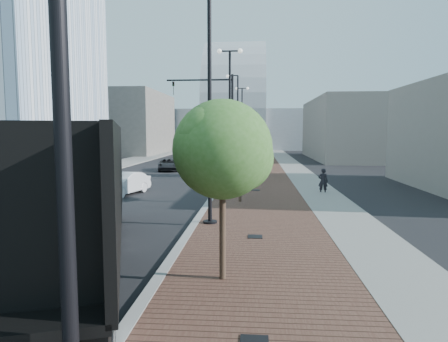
# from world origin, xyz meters

# --- Properties ---
(sidewalk) EXTENTS (7.00, 140.00, 0.12)m
(sidewalk) POSITION_xyz_m (3.50, 40.00, 0.06)
(sidewalk) COLOR #4C2D23
(sidewalk) RESTS_ON ground
(concrete_strip) EXTENTS (2.40, 140.00, 0.13)m
(concrete_strip) POSITION_xyz_m (6.20, 40.00, 0.07)
(concrete_strip) COLOR slate
(concrete_strip) RESTS_ON ground
(curb) EXTENTS (0.30, 140.00, 0.14)m
(curb) POSITION_xyz_m (0.00, 40.00, 0.07)
(curb) COLOR gray
(curb) RESTS_ON ground
(west_sidewalk) EXTENTS (4.00, 140.00, 0.12)m
(west_sidewalk) POSITION_xyz_m (-13.00, 40.00, 0.06)
(west_sidewalk) COLOR slate
(west_sidewalk) RESTS_ON ground
(dump_truck) EXTENTS (7.10, 14.14, 3.89)m
(dump_truck) POSITION_xyz_m (-3.26, 6.34, 1.64)
(dump_truck) COLOR black
(dump_truck) RESTS_ON ground
(white_sedan) EXTENTS (2.39, 4.21, 1.31)m
(white_sedan) POSITION_xyz_m (-5.39, 17.42, 0.66)
(white_sedan) COLOR silver
(white_sedan) RESTS_ON ground
(dark_car_mid) EXTENTS (2.63, 4.44, 1.16)m
(dark_car_mid) POSITION_xyz_m (-5.84, 31.92, 0.58)
(dark_car_mid) COLOR black
(dark_car_mid) RESTS_ON ground
(dark_car_far) EXTENTS (3.54, 5.55, 1.50)m
(dark_car_far) POSITION_xyz_m (-4.12, 42.82, 0.75)
(dark_car_far) COLOR black
(dark_car_far) RESTS_ON ground
(pedestrian) EXTENTS (0.64, 0.49, 1.56)m
(pedestrian) POSITION_xyz_m (6.40, 18.45, 0.78)
(pedestrian) COLOR black
(pedestrian) RESTS_ON ground
(streetlight_0) EXTENTS (1.72, 0.56, 9.28)m
(streetlight_0) POSITION_xyz_m (0.60, -2.00, 4.82)
(streetlight_0) COLOR black
(streetlight_0) RESTS_ON ground
(streetlight_1) EXTENTS (1.44, 0.56, 9.21)m
(streetlight_1) POSITION_xyz_m (0.49, 10.00, 4.34)
(streetlight_1) COLOR black
(streetlight_1) RESTS_ON ground
(streetlight_2) EXTENTS (1.72, 0.56, 9.28)m
(streetlight_2) POSITION_xyz_m (0.60, 22.00, 4.82)
(streetlight_2) COLOR black
(streetlight_2) RESTS_ON ground
(streetlight_3) EXTENTS (1.44, 0.56, 9.21)m
(streetlight_3) POSITION_xyz_m (0.49, 34.00, 4.34)
(streetlight_3) COLOR black
(streetlight_3) RESTS_ON ground
(streetlight_4) EXTENTS (1.72, 0.56, 9.28)m
(streetlight_4) POSITION_xyz_m (0.60, 46.00, 4.82)
(streetlight_4) COLOR black
(streetlight_4) RESTS_ON ground
(traffic_mast) EXTENTS (5.09, 0.20, 8.00)m
(traffic_mast) POSITION_xyz_m (-0.30, 25.00, 4.98)
(traffic_mast) COLOR black
(traffic_mast) RESTS_ON ground
(tree_0) EXTENTS (2.45, 2.41, 4.53)m
(tree_0) POSITION_xyz_m (1.65, 4.02, 3.31)
(tree_0) COLOR #382619
(tree_0) RESTS_ON ground
(tree_1) EXTENTS (2.27, 2.20, 5.00)m
(tree_1) POSITION_xyz_m (1.65, 15.02, 3.89)
(tree_1) COLOR #382619
(tree_1) RESTS_ON ground
(tree_2) EXTENTS (2.42, 2.38, 4.43)m
(tree_2) POSITION_xyz_m (1.65, 27.02, 3.23)
(tree_2) COLOR #382619
(tree_2) RESTS_ON ground
(tree_3) EXTENTS (2.74, 2.74, 4.87)m
(tree_3) POSITION_xyz_m (1.65, 39.02, 3.49)
(tree_3) COLOR #382619
(tree_3) RESTS_ON ground
(convention_center) EXTENTS (50.00, 30.00, 50.00)m
(convention_center) POSITION_xyz_m (-2.00, 85.00, 6.00)
(convention_center) COLOR #9DA0A6
(convention_center) RESTS_ON ground
(commercial_block_nw) EXTENTS (14.00, 20.00, 10.00)m
(commercial_block_nw) POSITION_xyz_m (-20.00, 60.00, 5.00)
(commercial_block_nw) COLOR #605C57
(commercial_block_nw) RESTS_ON ground
(commercial_block_ne) EXTENTS (12.00, 22.00, 8.00)m
(commercial_block_ne) POSITION_xyz_m (16.00, 50.00, 4.00)
(commercial_block_ne) COLOR slate
(commercial_block_ne) RESTS_ON ground
(utility_cover_0) EXTENTS (0.50, 0.50, 0.02)m
(utility_cover_0) POSITION_xyz_m (2.40, 1.00, 0.13)
(utility_cover_0) COLOR black
(utility_cover_0) RESTS_ON sidewalk
(utility_cover_1) EXTENTS (0.50, 0.50, 0.02)m
(utility_cover_1) POSITION_xyz_m (2.40, 8.00, 0.13)
(utility_cover_1) COLOR black
(utility_cover_1) RESTS_ON sidewalk
(utility_cover_2) EXTENTS (0.50, 0.50, 0.02)m
(utility_cover_2) POSITION_xyz_m (2.40, 19.00, 0.13)
(utility_cover_2) COLOR black
(utility_cover_2) RESTS_ON sidewalk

